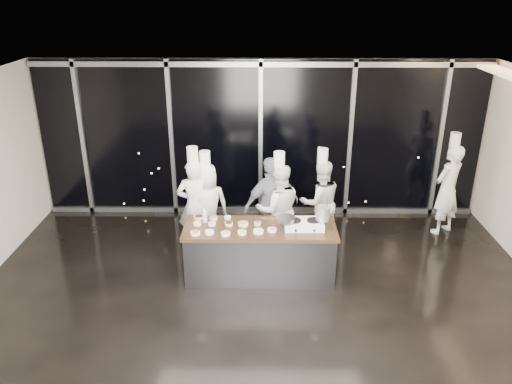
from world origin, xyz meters
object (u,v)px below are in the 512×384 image
(demo_counter, at_px, (260,251))
(frying_pan, at_px, (285,219))
(stock_pot, at_px, (323,213))
(chef_left, at_px, (207,206))
(stove, at_px, (304,224))
(guest, at_px, (272,205))
(chef_center, at_px, (278,209))
(chef_side, at_px, (447,189))
(chef_right, at_px, (320,202))
(chef_far_left, at_px, (195,206))

(demo_counter, relative_size, frying_pan, 4.44)
(stock_pot, xyz_separation_m, chef_left, (-1.96, 0.95, -0.32))
(stove, xyz_separation_m, chef_left, (-1.66, 0.96, -0.14))
(stove, xyz_separation_m, guest, (-0.50, 0.90, -0.08))
(frying_pan, bearing_deg, chef_left, 142.99)
(chef_center, bearing_deg, stock_pot, 119.43)
(stock_pot, bearing_deg, chef_side, 32.52)
(stock_pot, distance_m, chef_center, 1.10)
(demo_counter, xyz_separation_m, guest, (0.20, 0.89, 0.44))
(chef_side, bearing_deg, guest, -22.15)
(demo_counter, height_order, chef_side, chef_side)
(chef_left, bearing_deg, stove, 129.31)
(guest, bearing_deg, frying_pan, 78.07)
(demo_counter, height_order, frying_pan, frying_pan)
(stock_pot, relative_size, guest, 0.12)
(demo_counter, xyz_separation_m, chef_side, (3.56, 1.64, 0.46))
(stock_pot, relative_size, chef_right, 0.12)
(chef_left, xyz_separation_m, chef_right, (2.06, 0.27, -0.02))
(guest, height_order, chef_side, chef_side)
(frying_pan, xyz_separation_m, chef_far_left, (-1.55, 0.88, -0.18))
(demo_counter, distance_m, chef_far_left, 1.50)
(demo_counter, distance_m, stock_pot, 1.22)
(stock_pot, height_order, chef_side, chef_side)
(stove, distance_m, chef_side, 3.30)
(chef_left, bearing_deg, stock_pot, 133.56)
(guest, xyz_separation_m, chef_right, (0.90, 0.34, -0.08))
(stove, xyz_separation_m, chef_far_left, (-1.85, 0.86, -0.07))
(chef_far_left, bearing_deg, frying_pan, 149.69)
(stock_pot, relative_size, chef_side, 0.11)
(chef_center, height_order, chef_right, chef_center)
(stove, height_order, stock_pot, stock_pot)
(chef_far_left, relative_size, chef_left, 1.06)
(stock_pot, relative_size, chef_left, 0.12)
(frying_pan, xyz_separation_m, chef_center, (-0.08, 0.85, -0.22))
(demo_counter, xyz_separation_m, chef_center, (0.32, 0.82, 0.39))
(stock_pot, height_order, chef_far_left, chef_far_left)
(chef_left, bearing_deg, frying_pan, 123.45)
(stock_pot, distance_m, chef_left, 2.20)
(stock_pot, bearing_deg, frying_pan, -176.73)
(stock_pot, xyz_separation_m, chef_far_left, (-2.15, 0.85, -0.26))
(stock_pot, bearing_deg, guest, 132.02)
(demo_counter, relative_size, chef_left, 1.32)
(frying_pan, bearing_deg, chef_center, 93.99)
(demo_counter, distance_m, frying_pan, 0.73)
(chef_left, bearing_deg, chef_right, 166.91)
(chef_right, bearing_deg, guest, 7.58)
(demo_counter, relative_size, chef_far_left, 1.25)
(chef_left, height_order, guest, chef_left)
(stock_pot, height_order, chef_center, chef_center)
(demo_counter, bearing_deg, chef_far_left, 143.62)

